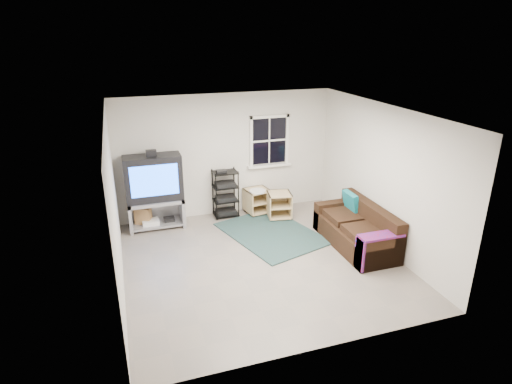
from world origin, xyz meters
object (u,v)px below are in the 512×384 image
object	(u,v)px
av_rack	(226,196)
sofa	(357,230)
tv_unit	(154,186)
side_table_left	(279,204)
side_table_right	(257,199)

from	to	relation	value
av_rack	sofa	xyz separation A→B (m)	(1.99, -2.07, -0.15)
tv_unit	av_rack	xyz separation A→B (m)	(1.47, 0.09, -0.44)
tv_unit	sofa	distance (m)	4.03
side_table_left	side_table_right	size ratio (longest dim) A/B	0.99
side_table_left	side_table_right	xyz separation A→B (m)	(-0.37, 0.38, 0.02)
tv_unit	av_rack	size ratio (longest dim) A/B	1.56
side_table_left	sofa	world-z (taller)	sofa
av_rack	side_table_left	world-z (taller)	av_rack
side_table_left	side_table_right	world-z (taller)	side_table_right
tv_unit	side_table_right	distance (m)	2.24
tv_unit	side_table_left	bearing A→B (deg)	-7.38
tv_unit	side_table_right	world-z (taller)	tv_unit
tv_unit	sofa	world-z (taller)	tv_unit
tv_unit	side_table_right	xyz separation A→B (m)	(2.16, 0.05, -0.57)
side_table_left	sofa	distance (m)	1.90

